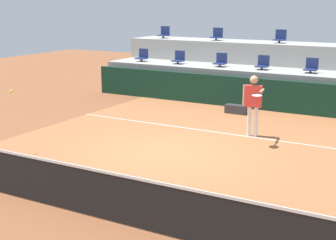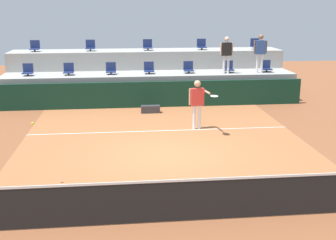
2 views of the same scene
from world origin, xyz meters
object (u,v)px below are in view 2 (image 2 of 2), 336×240
Objects in this scene: stadium_chair_lower_mid_left at (111,69)px; tennis_ball at (33,123)px; spectator_in_grey at (227,52)px; stadium_chair_lower_far_right at (266,67)px; stadium_chair_upper_far_right at (255,45)px; tennis_player at (198,100)px; stadium_chair_upper_far_left at (35,47)px; stadium_chair_lower_far_left at (28,71)px; spectator_leaning_on_rail at (260,50)px; stadium_chair_lower_right at (228,67)px; stadium_chair_lower_mid_right at (189,68)px; stadium_chair_upper_left at (90,46)px; stadium_chair_upper_right at (202,45)px; stadium_chair_lower_center at (149,69)px; stadium_chair_lower_left at (69,70)px; equipment_bag at (150,109)px; stadium_chair_upper_center at (148,46)px.

tennis_ball is (-1.61, -9.13, 0.11)m from stadium_chair_lower_mid_left.
spectator_in_grey is at bearing 52.49° from tennis_ball.
stadium_chair_lower_far_right is 12.61m from tennis_ball.
tennis_player is at bearing -121.56° from stadium_chair_upper_far_right.
stadium_chair_lower_mid_left is 4.07m from stadium_chair_upper_far_left.
stadium_chair_lower_far_left is 0.30× the size of spectator_leaning_on_rail.
stadium_chair_lower_right is at bearing 61.20° from spectator_in_grey.
stadium_chair_upper_left reaches higher than stadium_chair_lower_mid_right.
stadium_chair_upper_right is at bearing 0.00° from stadium_chair_upper_left.
tennis_ball is (-5.08, -9.13, 0.11)m from stadium_chair_lower_mid_right.
stadium_chair_upper_right is at bearing 61.23° from tennis_ball.
spectator_in_grey is (0.71, -2.18, -0.09)m from stadium_chair_upper_right.
stadium_chair_lower_center and stadium_chair_lower_far_right have the same top height.
tennis_player is (4.90, -4.74, -0.40)m from stadium_chair_lower_left.
stadium_chair_lower_left reaches higher than tennis_player.
stadium_chair_upper_left is (-2.66, 1.80, 0.85)m from stadium_chair_lower_center.
equipment_bag is (5.14, -4.03, -2.16)m from stadium_chair_upper_far_left.
stadium_chair_lower_far_right is 8.30m from stadium_chair_upper_left.
equipment_bag is at bearing -23.40° from stadium_chair_lower_far_left.
stadium_chair_lower_left is 6.54m from stadium_chair_upper_right.
stadium_chair_lower_right is (7.15, 0.00, 0.00)m from stadium_chair_lower_left.
stadium_chair_lower_far_left is at bearing 102.16° from tennis_ball.
stadium_chair_upper_right is (7.96, 1.80, 0.85)m from stadium_chair_lower_far_left.
stadium_chair_lower_mid_right is (7.05, 0.00, 0.00)m from stadium_chair_lower_far_left.
stadium_chair_lower_right is at bearing 52.82° from tennis_ball.
stadium_chair_lower_far_right is at bearing -9.61° from stadium_chair_upper_far_left.
stadium_chair_upper_far_right is at bearing 0.00° from stadium_chair_upper_left.
spectator_leaning_on_rail reaches higher than stadium_chair_lower_mid_left.
stadium_chair_upper_right is at bearing 146.29° from stadium_chair_lower_far_right.
tennis_ball is at bearing -77.84° from stadium_chair_lower_far_left.
tennis_player is (-2.25, -4.74, -0.40)m from stadium_chair_lower_right.
stadium_chair_lower_mid_right is at bearing 0.00° from stadium_chair_lower_center.
stadium_chair_upper_far_left is 6.88m from equipment_bag.
stadium_chair_upper_center is at bearing 101.35° from tennis_player.
stadium_chair_lower_left is 0.68× the size of equipment_bag.
spectator_leaning_on_rail is at bearing -16.02° from stadium_chair_upper_left.
spectator_in_grey is at bearing 180.00° from spectator_leaning_on_rail.
stadium_chair_upper_center is (-5.34, 1.80, 0.85)m from stadium_chair_lower_far_right.
stadium_chair_upper_left reaches higher than stadium_chair_lower_right.
stadium_chair_lower_mid_left is 0.68× the size of equipment_bag.
stadium_chair_lower_mid_right is at bearing 85.05° from tennis_player.
equipment_bag is at bearing -92.60° from stadium_chair_lower_center.
stadium_chair_upper_center is 4.00m from spectator_in_grey.
spectator_in_grey is 4.48m from equipment_bag.
stadium_chair_lower_far_right is at bearing -33.71° from stadium_chair_upper_right.
stadium_chair_lower_mid_right is (1.78, 0.00, 0.00)m from stadium_chair_lower_center.
stadium_chair_lower_far_left is 10.84m from stadium_chair_upper_far_right.
stadium_chair_lower_mid_right is at bearing -14.38° from stadium_chair_upper_far_left.
tennis_ball is at bearing -133.31° from spectator_leaning_on_rail.
stadium_chair_lower_far_left and stadium_chair_lower_center have the same top height.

